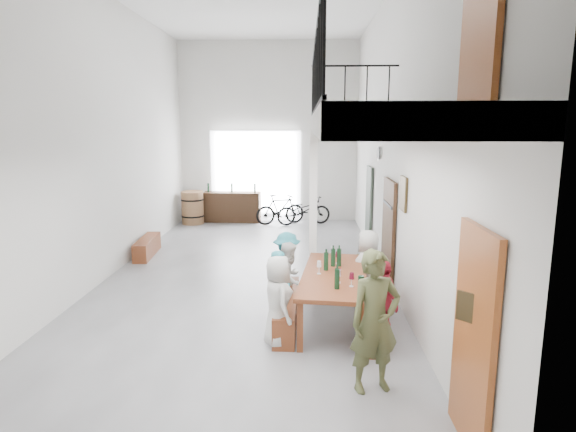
{
  "coord_description": "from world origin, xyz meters",
  "views": [
    {
      "loc": [
        1.15,
        -9.06,
        2.98
      ],
      "look_at": [
        0.84,
        -0.5,
        1.35
      ],
      "focal_mm": 30.0,
      "sensor_mm": 36.0,
      "label": 1
    }
  ],
  "objects_px": {
    "bench_inner": "(287,310)",
    "host_standing": "(375,321)",
    "oak_barrel": "(193,208)",
    "bicycle_near": "(304,210)",
    "serving_counter": "(232,207)",
    "tasting_table": "(334,279)",
    "side_bench": "(147,247)"
  },
  "relations": [
    {
      "from": "bench_inner",
      "to": "host_standing",
      "type": "bearing_deg",
      "value": -59.0
    },
    {
      "from": "oak_barrel",
      "to": "host_standing",
      "type": "distance_m",
      "value": 10.18
    },
    {
      "from": "bicycle_near",
      "to": "oak_barrel",
      "type": "bearing_deg",
      "value": 72.52
    },
    {
      "from": "oak_barrel",
      "to": "host_standing",
      "type": "xyz_separation_m",
      "value": [
        4.23,
        -9.25,
        0.32
      ]
    },
    {
      "from": "bicycle_near",
      "to": "serving_counter",
      "type": "bearing_deg",
      "value": 62.95
    },
    {
      "from": "bench_inner",
      "to": "serving_counter",
      "type": "relative_size",
      "value": 1.09
    },
    {
      "from": "tasting_table",
      "to": "bench_inner",
      "type": "bearing_deg",
      "value": -172.34
    },
    {
      "from": "host_standing",
      "to": "side_bench",
      "type": "bearing_deg",
      "value": 110.51
    },
    {
      "from": "bench_inner",
      "to": "bicycle_near",
      "type": "distance_m",
      "value": 7.43
    },
    {
      "from": "serving_counter",
      "to": "bicycle_near",
      "type": "xyz_separation_m",
      "value": [
        2.24,
        -0.38,
        -0.03
      ]
    },
    {
      "from": "side_bench",
      "to": "bench_inner",
      "type": "bearing_deg",
      "value": -48.02
    },
    {
      "from": "oak_barrel",
      "to": "host_standing",
      "type": "bearing_deg",
      "value": -65.46
    },
    {
      "from": "serving_counter",
      "to": "bench_inner",
      "type": "bearing_deg",
      "value": -73.73
    },
    {
      "from": "side_bench",
      "to": "bicycle_near",
      "type": "height_order",
      "value": "bicycle_near"
    },
    {
      "from": "bench_inner",
      "to": "host_standing",
      "type": "xyz_separation_m",
      "value": [
        1.05,
        -1.82,
        0.6
      ]
    },
    {
      "from": "serving_counter",
      "to": "bicycle_near",
      "type": "distance_m",
      "value": 2.27
    },
    {
      "from": "bench_inner",
      "to": "oak_barrel",
      "type": "bearing_deg",
      "value": 114.1
    },
    {
      "from": "tasting_table",
      "to": "bicycle_near",
      "type": "distance_m",
      "value": 7.43
    },
    {
      "from": "oak_barrel",
      "to": "serving_counter",
      "type": "height_order",
      "value": "oak_barrel"
    },
    {
      "from": "bench_inner",
      "to": "bicycle_near",
      "type": "relative_size",
      "value": 1.14
    },
    {
      "from": "bench_inner",
      "to": "serving_counter",
      "type": "bearing_deg",
      "value": 105.48
    },
    {
      "from": "serving_counter",
      "to": "host_standing",
      "type": "xyz_separation_m",
      "value": [
        3.07,
        -9.63,
        0.36
      ]
    },
    {
      "from": "side_bench",
      "to": "oak_barrel",
      "type": "xyz_separation_m",
      "value": [
        0.22,
        3.66,
        0.3
      ]
    },
    {
      "from": "oak_barrel",
      "to": "serving_counter",
      "type": "bearing_deg",
      "value": 18.0
    },
    {
      "from": "side_bench",
      "to": "oak_barrel",
      "type": "relative_size",
      "value": 1.44
    },
    {
      "from": "oak_barrel",
      "to": "bicycle_near",
      "type": "distance_m",
      "value": 3.39
    },
    {
      "from": "side_bench",
      "to": "oak_barrel",
      "type": "distance_m",
      "value": 3.68
    },
    {
      "from": "host_standing",
      "to": "bicycle_near",
      "type": "height_order",
      "value": "host_standing"
    },
    {
      "from": "tasting_table",
      "to": "host_standing",
      "type": "height_order",
      "value": "host_standing"
    },
    {
      "from": "tasting_table",
      "to": "side_bench",
      "type": "distance_m",
      "value": 5.58
    },
    {
      "from": "tasting_table",
      "to": "bicycle_near",
      "type": "bearing_deg",
      "value": 100.06
    },
    {
      "from": "host_standing",
      "to": "bench_inner",
      "type": "bearing_deg",
      "value": 102.05
    }
  ]
}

